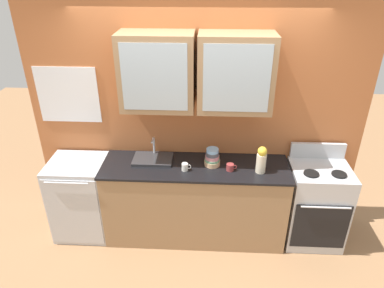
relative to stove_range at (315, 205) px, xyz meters
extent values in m
plane|color=#936B47|center=(-1.34, 0.00, -0.48)|extent=(10.00, 10.00, 0.00)
cube|color=#B76638|center=(-1.34, 0.35, 0.95)|extent=(3.61, 0.10, 2.85)
cube|color=#93704C|center=(-1.72, 0.11, 1.45)|extent=(0.72, 0.38, 0.75)
cube|color=#9EADB7|center=(-1.72, -0.08, 1.45)|extent=(0.61, 0.01, 0.64)
cube|color=#93704C|center=(-0.96, 0.11, 1.45)|extent=(0.72, 0.38, 0.75)
cube|color=#9EADB7|center=(-0.96, -0.08, 1.45)|extent=(0.61, 0.01, 0.64)
cube|color=white|center=(-2.72, 0.29, 1.13)|extent=(0.67, 0.01, 0.62)
cube|color=#93704C|center=(-1.34, 0.00, -0.02)|extent=(1.99, 0.58, 0.92)
cube|color=black|center=(-1.34, 0.00, 0.45)|extent=(2.01, 0.60, 0.02)
cube|color=silver|center=(0.00, 0.00, -0.01)|extent=(0.63, 0.53, 0.94)
cube|color=black|center=(0.00, -0.27, -0.08)|extent=(0.58, 0.01, 0.56)
cylinder|color=silver|center=(0.00, -0.30, 0.20)|extent=(0.50, 0.02, 0.02)
cube|color=silver|center=(0.00, 0.25, 0.55)|extent=(0.59, 0.04, 0.18)
cylinder|color=black|center=(-0.14, -0.10, 0.47)|extent=(0.16, 0.16, 0.02)
cylinder|color=black|center=(0.14, -0.10, 0.47)|extent=(0.15, 0.15, 0.02)
cube|color=#2D2D30|center=(-1.81, 0.09, 0.48)|extent=(0.43, 0.29, 0.03)
cylinder|color=silver|center=(-1.81, 0.21, 0.59)|extent=(0.02, 0.02, 0.19)
cylinder|color=silver|center=(-1.81, 0.15, 0.68)|extent=(0.02, 0.12, 0.02)
cylinder|color=#E0AD7F|center=(-1.16, 0.03, 0.49)|extent=(0.17, 0.17, 0.05)
cylinder|color=#669972|center=(-1.16, 0.03, 0.52)|extent=(0.16, 0.16, 0.04)
cylinder|color=#D87F84|center=(-1.16, 0.03, 0.56)|extent=(0.15, 0.15, 0.05)
cylinder|color=#4C4C54|center=(-1.16, 0.03, 0.59)|extent=(0.14, 0.14, 0.05)
cylinder|color=#8CB7E0|center=(-1.16, 0.03, 0.63)|extent=(0.13, 0.13, 0.05)
cylinder|color=beige|center=(-0.66, -0.08, 0.57)|extent=(0.10, 0.10, 0.21)
sphere|color=yellow|center=(-0.66, -0.08, 0.71)|extent=(0.10, 0.10, 0.10)
cylinder|color=silver|center=(-1.44, -0.09, 0.50)|extent=(0.07, 0.07, 0.08)
torus|color=silver|center=(-1.40, -0.09, 0.51)|extent=(0.05, 0.01, 0.05)
cylinder|color=#993838|center=(-0.97, -0.07, 0.50)|extent=(0.08, 0.08, 0.08)
torus|color=#993838|center=(-0.93, -0.07, 0.50)|extent=(0.05, 0.01, 0.05)
cube|color=silver|center=(-2.64, 0.00, -0.01)|extent=(0.61, 0.55, 0.94)
cube|color=silver|center=(-2.64, -0.28, -0.01)|extent=(0.58, 0.01, 0.85)
cylinder|color=silver|center=(-2.64, -0.30, 0.40)|extent=(0.46, 0.02, 0.02)
camera|label=1|loc=(-1.21, -3.19, 2.44)|focal=32.86mm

